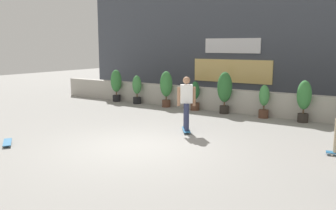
% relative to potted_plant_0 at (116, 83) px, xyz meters
% --- Properties ---
extents(ground_plane, '(48.00, 48.00, 0.00)m').
position_rel_potted_plant_0_xyz_m(ground_plane, '(5.59, -5.55, -0.87)').
color(ground_plane, gray).
extents(planter_wall, '(18.00, 0.40, 0.90)m').
position_rel_potted_plant_0_xyz_m(planter_wall, '(5.59, 0.45, -0.42)').
color(planter_wall, '#B2ADA3').
rests_on(planter_wall, ground).
extents(building_backdrop, '(20.00, 2.08, 6.50)m').
position_rel_potted_plant_0_xyz_m(building_backdrop, '(5.59, 4.45, 2.38)').
color(building_backdrop, '#424751').
rests_on(building_backdrop, ground).
extents(potted_plant_0, '(0.51, 0.51, 1.49)m').
position_rel_potted_plant_0_xyz_m(potted_plant_0, '(0.00, 0.00, 0.00)').
color(potted_plant_0, black).
rests_on(potted_plant_0, ground).
extents(potted_plant_1, '(0.41, 0.41, 1.29)m').
position_rel_potted_plant_0_xyz_m(potted_plant_1, '(1.23, 0.00, -0.16)').
color(potted_plant_1, black).
rests_on(potted_plant_1, ground).
extents(potted_plant_2, '(0.53, 0.53, 1.54)m').
position_rel_potted_plant_0_xyz_m(potted_plant_2, '(2.82, 0.00, 0.03)').
color(potted_plant_2, brown).
rests_on(potted_plant_2, ground).
extents(potted_plant_3, '(0.36, 0.36, 1.18)m').
position_rel_potted_plant_0_xyz_m(potted_plant_3, '(4.24, 0.00, -0.25)').
color(potted_plant_3, brown).
rests_on(potted_plant_3, ground).
extents(potted_plant_4, '(0.57, 0.57, 1.62)m').
position_rel_potted_plant_0_xyz_m(potted_plant_4, '(5.54, 0.00, 0.08)').
color(potted_plant_4, '#2D2823').
rests_on(potted_plant_4, ground).
extents(potted_plant_5, '(0.37, 0.37, 1.21)m').
position_rel_potted_plant_0_xyz_m(potted_plant_5, '(7.10, 0.00, -0.22)').
color(potted_plant_5, brown).
rests_on(potted_plant_5, ground).
extents(potted_plant_6, '(0.49, 0.49, 1.45)m').
position_rel_potted_plant_0_xyz_m(potted_plant_6, '(8.49, 0.00, -0.03)').
color(potted_plant_6, '#2D2823').
rests_on(potted_plant_6, ground).
extents(skater_foreground, '(0.63, 0.77, 1.70)m').
position_rel_potted_plant_0_xyz_m(skater_foreground, '(5.83, -3.41, 0.07)').
color(skater_foreground, '#266699').
rests_on(skater_foreground, ground).
extents(skateboard_near_camera, '(0.77, 0.63, 0.08)m').
position_rel_potted_plant_0_xyz_m(skateboard_near_camera, '(2.58, -7.29, -0.80)').
color(skateboard_near_camera, '#266699').
rests_on(skateboard_near_camera, ground).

